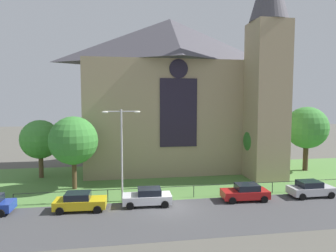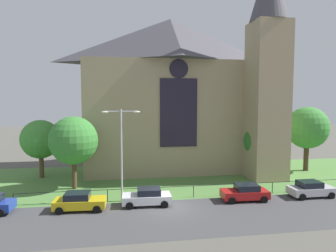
{
  "view_description": "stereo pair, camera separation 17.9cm",
  "coord_description": "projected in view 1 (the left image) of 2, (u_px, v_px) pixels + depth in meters",
  "views": [
    {
      "loc": [
        -4.23,
        -24.49,
        9.06
      ],
      "look_at": [
        1.05,
        8.0,
        6.33
      ],
      "focal_mm": 32.16,
      "sensor_mm": 36.0,
      "label": 1
    },
    {
      "loc": [
        -4.05,
        -24.52,
        9.06
      ],
      "look_at": [
        1.05,
        8.0,
        6.33
      ],
      "focal_mm": 32.16,
      "sensor_mm": 36.0,
      "label": 2
    }
  ],
  "objects": [
    {
      "name": "grass_verge",
      "position": [
        159.0,
        183.0,
        33.39
      ],
      "size": [
        120.0,
        20.0,
        0.01
      ],
      "primitive_type": "cube",
      "color": "#517F3D",
      "rests_on": "ground"
    },
    {
      "name": "church_building",
      "position": [
        176.0,
        92.0,
        40.41
      ],
      "size": [
        23.2,
        16.2,
        26.0
      ],
      "color": "tan",
      "rests_on": "ground"
    },
    {
      "name": "iron_railing",
      "position": [
        194.0,
        187.0,
        28.31
      ],
      "size": [
        31.92,
        0.07,
        1.13
      ],
      "color": "black",
      "rests_on": "ground"
    },
    {
      "name": "tree_right_far",
      "position": [
        307.0,
        128.0,
        39.0
      ],
      "size": [
        5.4,
        5.4,
        8.34
      ],
      "color": "#423021",
      "rests_on": "ground"
    },
    {
      "name": "tree_left_near",
      "position": [
        74.0,
        141.0,
        30.71
      ],
      "size": [
        4.94,
        4.94,
        7.52
      ],
      "color": "#4C3823",
      "rests_on": "ground"
    },
    {
      "name": "parked_car_white",
      "position": [
        148.0,
        197.0,
        26.15
      ],
      "size": [
        4.26,
        2.15,
        1.51
      ],
      "rotation": [
        0.0,
        0.0,
        3.11
      ],
      "color": "silver",
      "rests_on": "ground"
    },
    {
      "name": "road_asphalt",
      "position": [
        175.0,
        217.0,
        23.55
      ],
      "size": [
        120.0,
        8.0,
        0.01
      ],
      "primitive_type": "cube",
      "color": "#424244",
      "rests_on": "ground"
    },
    {
      "name": "parked_car_silver",
      "position": [
        311.0,
        189.0,
        28.56
      ],
      "size": [
        4.21,
        2.04,
        1.51
      ],
      "rotation": [
        0.0,
        0.0,
        0.01
      ],
      "color": "#B7B7BC",
      "rests_on": "ground"
    },
    {
      "name": "parked_car_yellow",
      "position": [
        80.0,
        202.0,
        24.93
      ],
      "size": [
        4.28,
        2.19,
        1.51
      ],
      "rotation": [
        0.0,
        0.0,
        -0.05
      ],
      "color": "gold",
      "rests_on": "ground"
    },
    {
      "name": "streetlamp_near",
      "position": [
        122.0,
        143.0,
        26.79
      ],
      "size": [
        3.37,
        0.26,
        8.35
      ],
      "color": "#B2B2B7",
      "rests_on": "ground"
    },
    {
      "name": "tree_right_near",
      "position": [
        262.0,
        141.0,
        35.75
      ],
      "size": [
        4.34,
        4.34,
        6.5
      ],
      "color": "#423021",
      "rests_on": "ground"
    },
    {
      "name": "ground",
      "position": [
        156.0,
        178.0,
        35.35
      ],
      "size": [
        160.0,
        160.0,
        0.0
      ],
      "primitive_type": "plane",
      "color": "#56544C"
    },
    {
      "name": "parked_car_red",
      "position": [
        245.0,
        192.0,
        27.47
      ],
      "size": [
        4.27,
        2.17,
        1.51
      ],
      "rotation": [
        0.0,
        0.0,
        3.1
      ],
      "color": "#B21919",
      "rests_on": "ground"
    },
    {
      "name": "tree_left_far",
      "position": [
        40.0,
        139.0,
        35.36
      ],
      "size": [
        4.56,
        4.56,
        6.86
      ],
      "color": "brown",
      "rests_on": "ground"
    }
  ]
}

